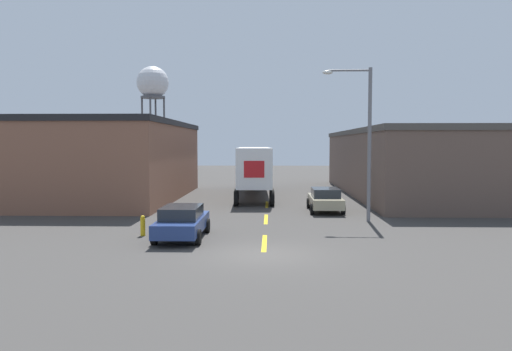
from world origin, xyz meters
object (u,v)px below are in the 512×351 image
semi_truck (254,166)px  parked_car_right_mid (325,199)px  street_lamp (364,133)px  parked_car_left_near (182,221)px  water_tower (153,85)px  fire_hydrant (143,226)px

semi_truck → parked_car_right_mid: (4.79, -9.55, -1.62)m
street_lamp → parked_car_left_near: bearing=-149.5°
semi_truck → street_lamp: street_lamp is taller
semi_truck → water_tower: (-16.27, 33.67, 10.72)m
semi_truck → parked_car_right_mid: 10.81m
parked_car_right_mid → street_lamp: bearing=-68.0°
street_lamp → semi_truck: bearing=115.3°
parked_car_right_mid → fire_hydrant: size_ratio=5.01×
water_tower → street_lamp: size_ratio=1.90×
parked_car_left_near → parked_car_right_mid: bearing=51.6°
water_tower → parked_car_left_near: bearing=-75.4°
parked_car_left_near → street_lamp: street_lamp is taller
water_tower → street_lamp: 53.05m
water_tower → street_lamp: (22.69, -47.23, -8.29)m
parked_car_left_near → fire_hydrant: bearing=162.8°
parked_car_right_mid → parked_car_left_near: bearing=-128.4°
parked_car_right_mid → fire_hydrant: (-9.30, -8.70, -0.30)m
semi_truck → parked_car_right_mid: size_ratio=3.46×
parked_car_right_mid → street_lamp: 5.93m
water_tower → fire_hydrant: size_ratio=16.67×
semi_truck → parked_car_left_near: 19.10m
semi_truck → street_lamp: size_ratio=1.97×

